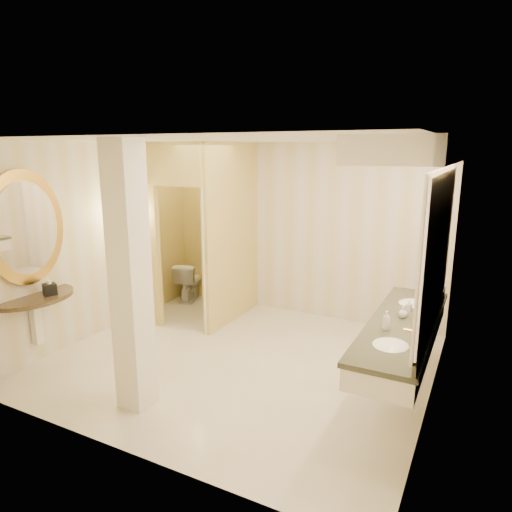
{
  "coord_description": "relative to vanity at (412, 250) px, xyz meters",
  "views": [
    {
      "loc": [
        2.62,
        -4.6,
        2.6
      ],
      "look_at": [
        0.15,
        0.2,
        1.33
      ],
      "focal_mm": 32.0,
      "sensor_mm": 36.0,
      "label": 1
    }
  ],
  "objects": [
    {
      "name": "wall_front",
      "position": [
        -1.98,
        -2.0,
        -0.28
      ],
      "size": [
        4.5,
        0.02,
        2.7
      ],
      "primitive_type": "cube",
      "color": "beige",
      "rests_on": "floor"
    },
    {
      "name": "soap_bottle_b",
      "position": [
        -0.05,
        0.11,
        -0.69
      ],
      "size": [
        0.12,
        0.12,
        0.12
      ],
      "primitive_type": "imported",
      "rotation": [
        0.0,
        0.0,
        -0.39
      ],
      "color": "silver",
      "rests_on": "vanity"
    },
    {
      "name": "toilet",
      "position": [
        -3.93,
        1.7,
        -1.29
      ],
      "size": [
        0.55,
        0.75,
        0.68
      ],
      "primitive_type": "imported",
      "rotation": [
        0.0,
        0.0,
        3.43
      ],
      "color": "white",
      "rests_on": "floor"
    },
    {
      "name": "ceiling",
      "position": [
        -1.98,
        0.0,
        1.07
      ],
      "size": [
        4.5,
        4.5,
        0.0
      ],
      "primitive_type": "plane",
      "rotation": [
        3.14,
        0.0,
        0.0
      ],
      "color": "silver",
      "rests_on": "wall_back"
    },
    {
      "name": "vanity",
      "position": [
        0.0,
        0.0,
        0.0
      ],
      "size": [
        0.75,
        2.57,
        2.09
      ],
      "color": "white",
      "rests_on": "floor"
    },
    {
      "name": "pillar",
      "position": [
        -2.43,
        -1.34,
        -0.28
      ],
      "size": [
        0.3,
        0.3,
        2.7
      ],
      "primitive_type": "cube",
      "color": "white",
      "rests_on": "floor"
    },
    {
      "name": "toilet_closet",
      "position": [
        -3.1,
        0.97,
        -0.24
      ],
      "size": [
        1.5,
        1.55,
        2.7
      ],
      "color": "#E3D476",
      "rests_on": "floor"
    },
    {
      "name": "soap_bottle_a",
      "position": [
        -0.03,
        0.32,
        -0.69
      ],
      "size": [
        0.07,
        0.07,
        0.13
      ],
      "primitive_type": "imported",
      "rotation": [
        0.0,
        0.0,
        -0.15
      ],
      "color": "beige",
      "rests_on": "vanity"
    },
    {
      "name": "wall_left",
      "position": [
        -4.23,
        0.0,
        -0.28
      ],
      "size": [
        0.02,
        4.0,
        2.7
      ],
      "primitive_type": "cube",
      "color": "beige",
      "rests_on": "floor"
    },
    {
      "name": "console_shelf",
      "position": [
        -4.19,
        -1.16,
        -0.28
      ],
      "size": [
        1.05,
        1.05,
        1.98
      ],
      "color": "black",
      "rests_on": "floor"
    },
    {
      "name": "tissue_box",
      "position": [
        -3.99,
        -1.05,
        -0.68
      ],
      "size": [
        0.19,
        0.19,
        0.14
      ],
      "primitive_type": "cube",
      "rotation": [
        0.0,
        0.0,
        -0.44
      ],
      "color": "black",
      "rests_on": "console_shelf"
    },
    {
      "name": "floor",
      "position": [
        -1.98,
        0.0,
        -1.63
      ],
      "size": [
        4.5,
        4.5,
        0.0
      ],
      "primitive_type": "plane",
      "color": "silver",
      "rests_on": "ground"
    },
    {
      "name": "wall_sconce",
      "position": [
        -3.9,
        0.43,
        0.1
      ],
      "size": [
        0.14,
        0.14,
        0.42
      ],
      "color": "#BD893C",
      "rests_on": "toilet_closet"
    },
    {
      "name": "soap_bottle_c",
      "position": [
        -0.14,
        -0.3,
        -0.66
      ],
      "size": [
        0.08,
        0.08,
        0.19
      ],
      "primitive_type": "imported",
      "rotation": [
        0.0,
        0.0,
        -0.12
      ],
      "color": "#C6B28C",
      "rests_on": "vanity"
    },
    {
      "name": "wall_right",
      "position": [
        0.27,
        0.0,
        -0.28
      ],
      "size": [
        0.02,
        4.0,
        2.7
      ],
      "primitive_type": "cube",
      "color": "beige",
      "rests_on": "floor"
    },
    {
      "name": "wall_back",
      "position": [
        -1.98,
        2.0,
        -0.28
      ],
      "size": [
        4.5,
        0.02,
        2.7
      ],
      "primitive_type": "cube",
      "color": "beige",
      "rests_on": "floor"
    }
  ]
}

